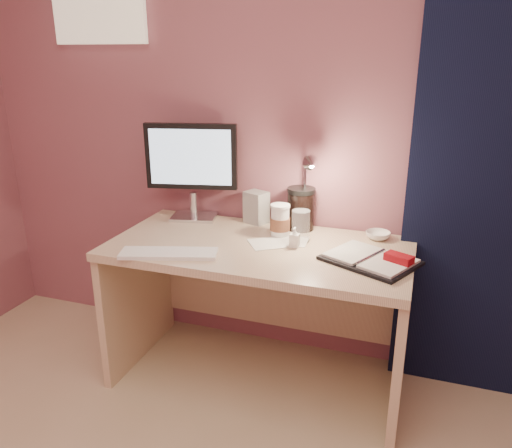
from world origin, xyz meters
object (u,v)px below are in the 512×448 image
(planner, at_px, (372,259))
(bowl, at_px, (378,235))
(desk, at_px, (263,282))
(product_box, at_px, (256,207))
(desk_lamp, at_px, (293,184))
(clear_cup, at_px, (301,226))
(keyboard, at_px, (169,253))
(dark_jar, at_px, (301,211))
(lotion_bottle, at_px, (295,237))
(monitor, at_px, (192,163))
(coffee_cup, at_px, (280,221))

(planner, xyz_separation_m, bowl, (-0.01, 0.30, 0.00))
(desk, relative_size, planner, 3.11)
(planner, xyz_separation_m, product_box, (-0.64, 0.34, 0.07))
(desk_lamp, bearing_deg, clear_cup, -75.68)
(keyboard, distance_m, dark_jar, 0.71)
(lotion_bottle, height_order, dark_jar, dark_jar)
(planner, distance_m, bowl, 0.30)
(lotion_bottle, relative_size, product_box, 0.56)
(desk_lamp, bearing_deg, product_box, 133.56)
(keyboard, height_order, bowl, bowl)
(monitor, bearing_deg, keyboard, -89.26)
(desk, relative_size, monitor, 2.74)
(lotion_bottle, relative_size, dark_jar, 0.49)
(keyboard, distance_m, planner, 0.89)
(clear_cup, xyz_separation_m, product_box, (-0.29, 0.19, 0.01))
(monitor, bearing_deg, planner, -29.71)
(product_box, bearing_deg, keyboard, -87.71)
(desk_lamp, bearing_deg, coffee_cup, -152.64)
(planner, distance_m, coffee_cup, 0.51)
(lotion_bottle, bearing_deg, clear_cup, 84.91)
(keyboard, xyz_separation_m, dark_jar, (0.47, 0.53, 0.09))
(dark_jar, bearing_deg, lotion_bottle, -82.09)
(planner, bearing_deg, product_box, 177.56)
(monitor, bearing_deg, product_box, -5.74)
(clear_cup, bearing_deg, coffee_cup, 161.23)
(bowl, bearing_deg, product_box, 176.00)
(clear_cup, distance_m, bowl, 0.38)
(lotion_bottle, xyz_separation_m, dark_jar, (-0.03, 0.25, 0.05))
(planner, xyz_separation_m, desk_lamp, (-0.42, 0.25, 0.24))
(lotion_bottle, height_order, desk_lamp, desk_lamp)
(coffee_cup, xyz_separation_m, bowl, (0.46, 0.11, -0.06))
(monitor, bearing_deg, coffee_cup, -24.56)
(lotion_bottle, bearing_deg, product_box, 135.83)
(monitor, distance_m, coffee_cup, 0.58)
(dark_jar, bearing_deg, desk_lamp, -109.64)
(desk, relative_size, keyboard, 3.28)
(desk, bearing_deg, lotion_bottle, -13.89)
(planner, relative_size, coffee_cup, 2.85)
(monitor, xyz_separation_m, desk_lamp, (0.56, -0.05, -0.05))
(clear_cup, bearing_deg, bowl, 22.60)
(coffee_cup, bearing_deg, planner, -22.31)
(clear_cup, height_order, product_box, product_box)
(monitor, height_order, keyboard, monitor)
(coffee_cup, xyz_separation_m, clear_cup, (0.11, -0.04, 0.00))
(bowl, bearing_deg, planner, -88.38)
(keyboard, distance_m, desk_lamp, 0.68)
(keyboard, bearing_deg, dark_jar, 31.42)
(lotion_bottle, bearing_deg, dark_jar, 97.91)
(keyboard, distance_m, lotion_bottle, 0.58)
(coffee_cup, bearing_deg, clear_cup, -18.77)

